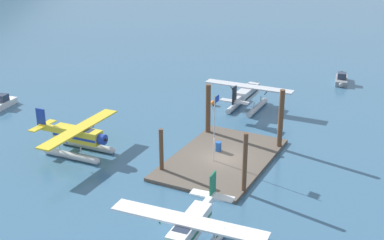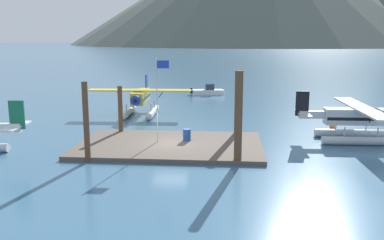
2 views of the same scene
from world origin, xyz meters
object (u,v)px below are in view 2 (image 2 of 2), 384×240
at_px(mooring_buoy, 333,126).
at_px(boat_white_open_north, 208,91).
at_px(fuel_drum, 187,135).
at_px(seaplane_silver_stbd_fwd, 357,121).
at_px(flagpole, 159,90).
at_px(seaplane_yellow_bow_left, 140,100).

distance_m(mooring_buoy, boat_white_open_north, 24.72).
xyz_separation_m(fuel_drum, seaplane_silver_stbd_fwd, (12.87, 2.13, 0.84)).
bearing_deg(fuel_drum, mooring_buoy, 26.65).
bearing_deg(fuel_drum, boat_white_open_north, 89.33).
xyz_separation_m(mooring_buoy, seaplane_silver_stbd_fwd, (0.76, -3.95, 1.27)).
distance_m(seaplane_silver_stbd_fwd, boat_white_open_north, 28.60).
distance_m(flagpole, seaplane_silver_stbd_fwd, 15.31).
relative_size(flagpole, boat_white_open_north, 1.26).
bearing_deg(flagpole, seaplane_silver_stbd_fwd, 10.08).
height_order(flagpole, fuel_drum, flagpole).
height_order(mooring_buoy, seaplane_yellow_bow_left, seaplane_yellow_bow_left).
height_order(fuel_drum, seaplane_silver_stbd_fwd, seaplane_silver_stbd_fwd).
xyz_separation_m(seaplane_silver_stbd_fwd, boat_white_open_north, (-12.55, 25.68, -1.09)).
height_order(flagpole, seaplane_silver_stbd_fwd, flagpole).
relative_size(mooring_buoy, seaplane_yellow_bow_left, 0.06).
height_order(flagpole, seaplane_yellow_bow_left, flagpole).
bearing_deg(seaplane_yellow_bow_left, seaplane_silver_stbd_fwd, -26.61).
relative_size(fuel_drum, seaplane_silver_stbd_fwd, 0.08).
distance_m(fuel_drum, seaplane_yellow_bow_left, 12.97).
bearing_deg(boat_white_open_north, seaplane_silver_stbd_fwd, -63.96).
relative_size(seaplane_silver_stbd_fwd, seaplane_yellow_bow_left, 1.00).
bearing_deg(seaplane_yellow_bow_left, fuel_drum, -62.93).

